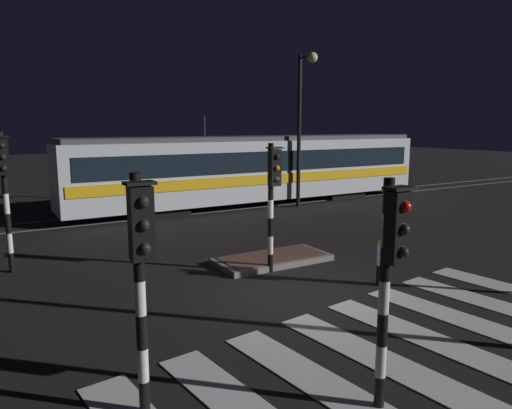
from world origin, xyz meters
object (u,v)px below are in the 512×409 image
Objects in this scene: tram at (257,168)px; bollard_island_edge at (379,263)px; traffic_light_kerb_mid_left at (391,262)px; traffic_light_corner_near_left at (141,261)px; traffic_light_median_centre at (273,189)px; traffic_light_corner_far_left at (4,182)px; street_lamp_trackside_right at (303,111)px.

bollard_island_edge is (-3.48, -11.38, -1.19)m from tram.
bollard_island_edge is (3.57, 3.64, -1.49)m from traffic_light_kerb_mid_left.
traffic_light_median_centre is (4.69, 4.28, 0.09)m from traffic_light_corner_near_left.
bollard_island_edge is at bearing 45.57° from traffic_light_kerb_mid_left.
street_lamp_trackside_right reaches higher than traffic_light_corner_far_left.
street_lamp_trackside_right is (8.35, 13.23, 2.31)m from traffic_light_kerb_mid_left.
traffic_light_corner_far_left is at bearing 97.84° from traffic_light_corner_near_left.
traffic_light_corner_far_left is at bearing 143.21° from bollard_island_edge.
tram is at bearing 73.00° from bollard_island_edge.
traffic_light_corner_near_left is at bearing -133.36° from street_lamp_trackside_right.
traffic_light_kerb_mid_left is 0.17× the size of tram.
traffic_light_corner_far_left is (-1.06, 7.67, 0.27)m from traffic_light_corner_near_left.
traffic_light_corner_far_left is at bearing 149.44° from traffic_light_median_centre.
traffic_light_corner_near_left is at bearing -161.15° from bollard_island_edge.
tram is (7.05, 15.02, -0.29)m from traffic_light_kerb_mid_left.
tram is at bearing 61.14° from traffic_light_median_centre.
tram reaches higher than traffic_light_corner_near_left.
bollard_island_edge is at bearing -52.54° from traffic_light_median_centre.
tram is (10.85, 5.87, -0.61)m from traffic_light_corner_far_left.
traffic_light_kerb_mid_left is 2.80× the size of bollard_island_edge.
traffic_light_corner_far_left is at bearing -151.61° from tram.
traffic_light_corner_far_left reaches higher than bollard_island_edge.
traffic_light_kerb_mid_left is at bearing -122.24° from street_lamp_trackside_right.
traffic_light_corner_far_left reaches higher than traffic_light_corner_near_left.
tram is 16.30× the size of bollard_island_edge.
street_lamp_trackside_right is 11.37m from bollard_island_edge.
bollard_island_edge is at bearing -116.48° from street_lamp_trackside_right.
bollard_island_edge is (-4.78, -9.59, -3.80)m from street_lamp_trackside_right.
traffic_light_corner_near_left is 7.75m from traffic_light_corner_far_left.
traffic_light_corner_near_left is 0.96× the size of traffic_light_median_centre.
traffic_light_kerb_mid_left is at bearing -134.43° from bollard_island_edge.
traffic_light_corner_far_left reaches higher than traffic_light_median_centre.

